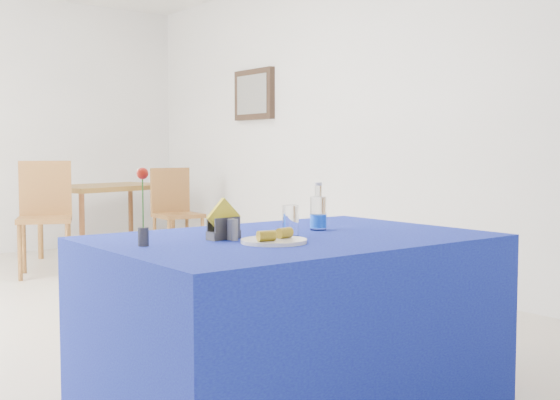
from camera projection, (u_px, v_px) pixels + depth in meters
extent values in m
plane|color=beige|center=(89.00, 321.00, 4.62)|extent=(7.00, 7.00, 0.00)
plane|color=silver|center=(364.00, 118.00, 6.03)|extent=(0.00, 7.00, 7.00)
cube|color=black|center=(254.00, 95.00, 7.26)|extent=(0.06, 0.64, 0.52)
cube|color=#998C66|center=(252.00, 94.00, 7.25)|extent=(0.02, 0.52, 0.40)
cylinder|color=silver|center=(274.00, 241.00, 2.71)|extent=(0.26, 0.26, 0.01)
cylinder|color=white|center=(291.00, 221.00, 2.93)|extent=(0.07, 0.07, 0.13)
cylinder|color=slate|center=(231.00, 229.00, 2.81)|extent=(0.03, 0.03, 0.08)
cylinder|color=slate|center=(234.00, 230.00, 2.78)|extent=(0.03, 0.03, 0.08)
cube|color=#0F118F|center=(292.00, 325.00, 2.97)|extent=(1.60, 1.10, 0.76)
cylinder|color=white|center=(318.00, 213.00, 3.16)|extent=(0.07, 0.07, 0.15)
cylinder|color=blue|center=(318.00, 221.00, 3.16)|extent=(0.08, 0.08, 0.06)
cylinder|color=silver|center=(318.00, 191.00, 3.15)|extent=(0.03, 0.03, 0.05)
cylinder|color=silver|center=(318.00, 184.00, 3.15)|extent=(0.04, 0.04, 0.01)
cube|color=#323237|center=(224.00, 235.00, 2.82)|extent=(0.15, 0.07, 0.03)
cube|color=#35353A|center=(228.00, 229.00, 2.80)|extent=(0.13, 0.02, 0.09)
cube|color=#3C3C41|center=(220.00, 228.00, 2.84)|extent=(0.13, 0.02, 0.09)
cube|color=yellow|center=(223.00, 217.00, 2.82)|extent=(0.16, 0.02, 0.16)
cylinder|color=#28292E|center=(143.00, 237.00, 2.62)|extent=(0.04, 0.04, 0.07)
cylinder|color=#1A6118|center=(143.00, 206.00, 2.61)|extent=(0.01, 0.01, 0.22)
sphere|color=red|center=(142.00, 173.00, 2.61)|extent=(0.04, 0.04, 0.04)
cube|color=olive|center=(108.00, 187.00, 7.47)|extent=(1.47, 1.14, 0.05)
cylinder|color=brown|center=(82.00, 229.00, 6.81)|extent=(0.06, 0.06, 0.71)
cylinder|color=#995C2C|center=(172.00, 220.00, 7.76)|extent=(0.06, 0.06, 0.71)
cylinder|color=#96592B|center=(40.00, 225.00, 7.24)|extent=(0.06, 0.06, 0.71)
cylinder|color=brown|center=(131.00, 216.00, 8.19)|extent=(0.06, 0.06, 0.71)
cylinder|color=brown|center=(20.00, 253.00, 6.01)|extent=(0.04, 0.04, 0.49)
cylinder|color=brown|center=(68.00, 251.00, 6.11)|extent=(0.04, 0.04, 0.49)
cylinder|color=brown|center=(24.00, 247.00, 6.39)|extent=(0.04, 0.04, 0.49)
cylinder|color=brown|center=(69.00, 245.00, 6.49)|extent=(0.04, 0.04, 0.49)
cube|color=brown|center=(45.00, 219.00, 6.23)|extent=(0.60, 0.60, 0.04)
cube|color=brown|center=(45.00, 188.00, 6.41)|extent=(0.44, 0.21, 0.50)
cylinder|color=brown|center=(169.00, 242.00, 6.84)|extent=(0.04, 0.04, 0.45)
cylinder|color=brown|center=(202.00, 240.00, 7.04)|extent=(0.04, 0.04, 0.45)
cylinder|color=brown|center=(155.00, 238.00, 7.14)|extent=(0.04, 0.04, 0.45)
cylinder|color=brown|center=(187.00, 236.00, 7.34)|extent=(0.04, 0.04, 0.45)
cube|color=brown|center=(178.00, 215.00, 7.07)|extent=(0.45, 0.45, 0.04)
cube|color=brown|center=(170.00, 190.00, 7.22)|extent=(0.42, 0.07, 0.46)
cylinder|color=yellow|center=(266.00, 236.00, 2.65)|extent=(0.08, 0.05, 0.04)
cylinder|color=beige|center=(275.00, 235.00, 2.66)|extent=(0.01, 0.03, 0.03)
cylinder|color=yellow|center=(284.00, 233.00, 2.74)|extent=(0.08, 0.06, 0.04)
cylinder|color=beige|center=(290.00, 232.00, 2.77)|extent=(0.01, 0.03, 0.03)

